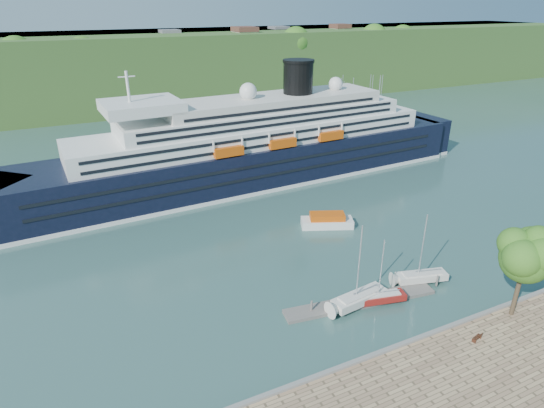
{
  "coord_description": "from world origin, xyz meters",
  "views": [
    {
      "loc": [
        -30.63,
        -28.18,
        34.11
      ],
      "look_at": [
        -2.87,
        30.0,
        5.26
      ],
      "focal_mm": 30.0,
      "sensor_mm": 36.0,
      "label": 1
    }
  ],
  "objects": [
    {
      "name": "tender_launch",
      "position": [
        6.46,
        28.49,
        1.18
      ],
      "size": [
        9.01,
        6.02,
        2.36
      ],
      "primitive_type": null,
      "rotation": [
        0.0,
        0.0,
        -0.4
      ],
      "color": "#C54B0B",
      "rests_on": "ground"
    },
    {
      "name": "ground",
      "position": [
        0.0,
        0.0,
        0.0
      ],
      "size": [
        400.0,
        400.0,
        0.0
      ],
      "primitive_type": "plane",
      "color": "#30564F",
      "rests_on": "ground"
    },
    {
      "name": "park_bench",
      "position": [
        5.6,
        -2.99,
        1.44
      ],
      "size": [
        1.46,
        0.87,
        0.88
      ],
      "primitive_type": null,
      "rotation": [
        0.0,
        0.0,
        0.24
      ],
      "color": "#4F2616",
      "rests_on": "promenade"
    },
    {
      "name": "far_hillside",
      "position": [
        0.0,
        145.0,
        12.0
      ],
      "size": [
        400.0,
        50.0,
        24.0
      ],
      "primitive_type": "cube",
      "color": "#2B5120",
      "rests_on": "ground"
    },
    {
      "name": "sailboat_white_near",
      "position": [
        -1.32,
        8.54,
        5.3
      ],
      "size": [
        8.42,
        3.28,
        10.6
      ],
      "primitive_type": null,
      "rotation": [
        0.0,
        0.0,
        0.12
      ],
      "color": "silver",
      "rests_on": "ground"
    },
    {
      "name": "promenade_tree",
      "position": [
        12.81,
        -1.5,
        7.03
      ],
      "size": [
        7.28,
        7.28,
        12.06
      ],
      "primitive_type": null,
      "color": "#30651A",
      "rests_on": "promenade"
    },
    {
      "name": "cruise_ship",
      "position": [
        3.05,
        52.96,
        11.86
      ],
      "size": [
        106.28,
        20.77,
        23.72
      ],
      "primitive_type": null,
      "rotation": [
        0.0,
        0.0,
        0.05
      ],
      "color": "black",
      "rests_on": "ground"
    },
    {
      "name": "floating_pontoon",
      "position": [
        -0.81,
        8.83,
        0.22
      ],
      "size": [
        19.91,
        5.05,
        0.44
      ],
      "primitive_type": null,
      "rotation": [
        0.0,
        0.0,
        -0.13
      ],
      "color": "slate",
      "rests_on": "ground"
    },
    {
      "name": "sailboat_white_far",
      "position": [
        8.98,
        9.05,
        4.79
      ],
      "size": [
        7.69,
        3.92,
        9.58
      ],
      "primitive_type": null,
      "rotation": [
        0.0,
        0.0,
        -0.26
      ],
      "color": "silver",
      "rests_on": "ground"
    },
    {
      "name": "sailboat_red",
      "position": [
        1.41,
        7.72,
        4.26
      ],
      "size": [
        6.84,
        3.24,
        8.52
      ],
      "primitive_type": null,
      "rotation": [
        0.0,
        0.0,
        -0.22
      ],
      "color": "maroon",
      "rests_on": "ground"
    },
    {
      "name": "quay_coping",
      "position": [
        0.0,
        -0.2,
        1.15
      ],
      "size": [
        220.0,
        0.5,
        0.3
      ],
      "primitive_type": "cube",
      "color": "slate",
      "rests_on": "promenade"
    }
  ]
}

